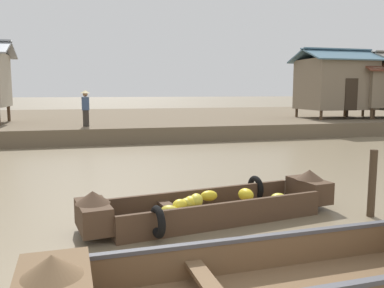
{
  "coord_description": "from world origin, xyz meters",
  "views": [
    {
      "loc": [
        -1.66,
        -3.13,
        2.35
      ],
      "look_at": [
        0.79,
        5.98,
        1.1
      ],
      "focal_mm": 37.69,
      "sensor_mm": 36.0,
      "label": 1
    }
  ],
  "objects_px": {
    "banana_boat": "(213,206)",
    "stilt_house_mid_left": "(335,83)",
    "vendor_person": "(86,106)",
    "viewer_boat": "(288,279)",
    "stilt_house_mid_right": "(382,87)",
    "mooring_post": "(372,183)"
  },
  "relations": [
    {
      "from": "stilt_house_mid_left",
      "to": "vendor_person",
      "type": "height_order",
      "value": "stilt_house_mid_left"
    },
    {
      "from": "vendor_person",
      "to": "mooring_post",
      "type": "height_order",
      "value": "vendor_person"
    },
    {
      "from": "stilt_house_mid_left",
      "to": "mooring_post",
      "type": "distance_m",
      "value": 17.97
    },
    {
      "from": "stilt_house_mid_right",
      "to": "banana_boat",
      "type": "bearing_deg",
      "value": -137.47
    },
    {
      "from": "banana_boat",
      "to": "vendor_person",
      "type": "bearing_deg",
      "value": 99.84
    },
    {
      "from": "viewer_boat",
      "to": "mooring_post",
      "type": "height_order",
      "value": "mooring_post"
    },
    {
      "from": "stilt_house_mid_right",
      "to": "mooring_post",
      "type": "xyz_separation_m",
      "value": [
        -12.4,
        -14.64,
        -1.96
      ]
    },
    {
      "from": "viewer_boat",
      "to": "vendor_person",
      "type": "bearing_deg",
      "value": 97.45
    },
    {
      "from": "banana_boat",
      "to": "mooring_post",
      "type": "bearing_deg",
      "value": -11.19
    },
    {
      "from": "stilt_house_mid_right",
      "to": "viewer_boat",
      "type": "bearing_deg",
      "value": -132.1
    },
    {
      "from": "stilt_house_mid_left",
      "to": "stilt_house_mid_right",
      "type": "height_order",
      "value": "stilt_house_mid_left"
    },
    {
      "from": "banana_boat",
      "to": "stilt_house_mid_right",
      "type": "distance_m",
      "value": 20.93
    },
    {
      "from": "stilt_house_mid_left",
      "to": "banana_boat",
      "type": "bearing_deg",
      "value": -130.46
    },
    {
      "from": "banana_boat",
      "to": "stilt_house_mid_left",
      "type": "bearing_deg",
      "value": 49.54
    },
    {
      "from": "banana_boat",
      "to": "stilt_house_mid_left",
      "type": "height_order",
      "value": "stilt_house_mid_left"
    },
    {
      "from": "stilt_house_mid_right",
      "to": "stilt_house_mid_left",
      "type": "bearing_deg",
      "value": 170.79
    },
    {
      "from": "viewer_boat",
      "to": "vendor_person",
      "type": "xyz_separation_m",
      "value": [
        -2.02,
        15.44,
        1.35
      ]
    },
    {
      "from": "banana_boat",
      "to": "stilt_house_mid_left",
      "type": "relative_size",
      "value": 1.08
    },
    {
      "from": "stilt_house_mid_left",
      "to": "mooring_post",
      "type": "height_order",
      "value": "stilt_house_mid_left"
    },
    {
      "from": "banana_boat",
      "to": "stilt_house_mid_right",
      "type": "xyz_separation_m",
      "value": [
        15.33,
        14.06,
        2.34
      ]
    },
    {
      "from": "stilt_house_mid_right",
      "to": "mooring_post",
      "type": "bearing_deg",
      "value": -130.25
    },
    {
      "from": "banana_boat",
      "to": "viewer_boat",
      "type": "height_order",
      "value": "viewer_boat"
    }
  ]
}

